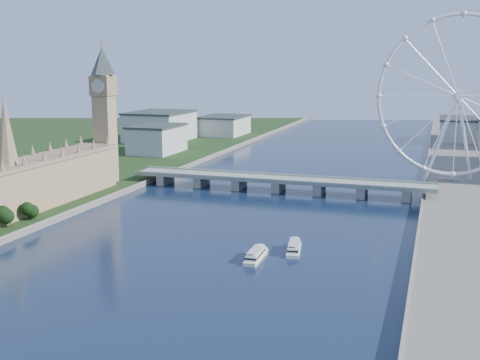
% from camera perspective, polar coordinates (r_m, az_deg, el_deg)
% --- Properties ---
extents(parliament_range, '(24.00, 200.00, 70.00)m').
position_cam_1_polar(parliament_range, '(375.80, -20.94, -0.86)').
color(parliament_range, tan).
rests_on(parliament_range, ground).
extents(big_ben, '(20.02, 20.02, 110.00)m').
position_cam_1_polar(big_ben, '(457.92, -12.79, 7.65)').
color(big_ben, tan).
rests_on(big_ben, ground).
extents(westminster_bridge, '(220.00, 22.00, 9.50)m').
position_cam_1_polar(westminster_bridge, '(435.97, 3.68, -0.20)').
color(westminster_bridge, gray).
rests_on(westminster_bridge, ground).
extents(london_eye, '(113.60, 39.12, 124.30)m').
position_cam_1_polar(london_eye, '(470.05, 19.97, 7.46)').
color(london_eye, silver).
rests_on(london_eye, ground).
extents(city_skyline, '(505.00, 280.00, 32.00)m').
position_cam_1_polar(city_skyline, '(681.69, 12.46, 4.45)').
color(city_skyline, beige).
rests_on(city_skyline, ground).
extents(tour_boat_near, '(6.93, 25.47, 5.56)m').
position_cam_1_polar(tour_boat_near, '(285.49, 1.48, -7.56)').
color(tour_boat_near, white).
rests_on(tour_boat_near, ground).
extents(tour_boat_far, '(10.51, 26.31, 5.62)m').
position_cam_1_polar(tour_boat_far, '(297.85, 5.12, -6.81)').
color(tour_boat_far, silver).
rests_on(tour_boat_far, ground).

